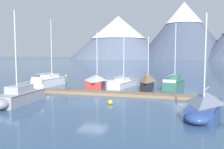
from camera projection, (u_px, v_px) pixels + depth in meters
The scene contains 13 objects.
ground_plane at pixel (93, 102), 21.57m from camera, with size 700.00×700.00×0.00m, color #38567A.
mountain_west_summit at pixel (118, 36), 223.88m from camera, with size 91.82×91.82×39.87m.
mountain_central_massif at pixel (184, 30), 204.21m from camera, with size 78.35×78.35×48.71m.
dock at pixel (107, 93), 25.37m from camera, with size 21.81×2.04×0.30m.
sailboat_nearest_berth at pixel (52, 80), 33.17m from camera, with size 2.19×6.94×9.03m.
sailboat_second_berth at pixel (18, 97), 20.61m from camera, with size 2.23×6.27×7.98m.
sailboat_mid_dock_port at pixel (97, 81), 31.56m from camera, with size 3.41×7.36×7.24m.
sailboat_mid_dock_starboard at pixel (123, 83), 31.44m from camera, with size 2.65×6.38×8.35m.
sailboat_far_berth at pixel (148, 81), 30.12m from camera, with size 1.85×6.66×6.53m.
sailboat_outer_slip at pixel (175, 83), 29.83m from camera, with size 2.60×5.76×8.12m.
sailboat_end_of_dock at pixel (204, 104), 16.96m from camera, with size 3.06×6.57×7.10m.
person_on_dock at pixel (66, 81), 26.98m from camera, with size 0.40×0.49×1.69m.
mooring_buoy_channel_marker at pixel (110, 102), 20.45m from camera, with size 0.41×0.41×0.49m.
Camera 1 is at (7.86, -19.86, 4.28)m, focal length 38.29 mm.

